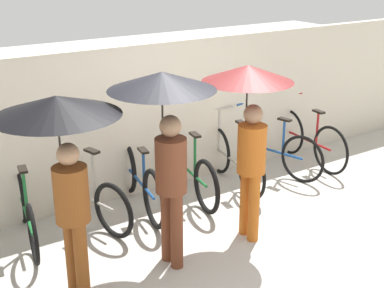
# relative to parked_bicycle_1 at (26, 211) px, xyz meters

# --- Properties ---
(ground_plane) EXTENTS (30.00, 30.00, 0.00)m
(ground_plane) POSITION_rel_parked_bicycle_1_xyz_m (1.82, -1.65, -0.36)
(ground_plane) COLOR #B7B2A8
(back_wall) EXTENTS (13.10, 0.12, 2.01)m
(back_wall) POSITION_rel_parked_bicycle_1_xyz_m (1.82, 0.48, 0.65)
(back_wall) COLOR beige
(back_wall) RESTS_ON ground
(parked_bicycle_1) EXTENTS (0.47, 1.65, 1.04)m
(parked_bicycle_1) POSITION_rel_parked_bicycle_1_xyz_m (0.00, 0.00, 0.00)
(parked_bicycle_1) COLOR black
(parked_bicycle_1) RESTS_ON ground
(parked_bicycle_2) EXTENTS (0.57, 1.66, 1.05)m
(parked_bicycle_2) POSITION_rel_parked_bicycle_1_xyz_m (0.72, 0.02, -0.00)
(parked_bicycle_2) COLOR black
(parked_bicycle_2) RESTS_ON ground
(parked_bicycle_3) EXTENTS (0.50, 1.81, 1.09)m
(parked_bicycle_3) POSITION_rel_parked_bicycle_1_xyz_m (1.46, 0.02, 0.02)
(parked_bicycle_3) COLOR black
(parked_bicycle_3) RESTS_ON ground
(parked_bicycle_4) EXTENTS (0.49, 1.77, 1.06)m
(parked_bicycle_4) POSITION_rel_parked_bicycle_1_xyz_m (2.18, -0.02, 0.01)
(parked_bicycle_4) COLOR black
(parked_bicycle_4) RESTS_ON ground
(parked_bicycle_5) EXTENTS (0.46, 1.65, 1.00)m
(parked_bicycle_5) POSITION_rel_parked_bicycle_1_xyz_m (2.91, -0.05, 0.01)
(parked_bicycle_5) COLOR black
(parked_bicycle_5) RESTS_ON ground
(parked_bicycle_6) EXTENTS (0.57, 1.67, 1.01)m
(parked_bicycle_6) POSITION_rel_parked_bicycle_1_xyz_m (3.64, -0.03, 0.01)
(parked_bicycle_6) COLOR black
(parked_bicycle_6) RESTS_ON ground
(parked_bicycle_7) EXTENTS (0.44, 1.72, 1.00)m
(parked_bicycle_7) POSITION_rel_parked_bicycle_1_xyz_m (4.37, -0.04, 0.03)
(parked_bicycle_7) COLOR black
(parked_bicycle_7) RESTS_ON ground
(pedestrian_leading) EXTENTS (1.15, 1.15, 1.94)m
(pedestrian_leading) POSITION_rel_parked_bicycle_1_xyz_m (0.08, -1.18, 1.23)
(pedestrian_leading) COLOR brown
(pedestrian_leading) RESTS_ON ground
(pedestrian_center) EXTENTS (1.07, 1.07, 2.04)m
(pedestrian_center) POSITION_rel_parked_bicycle_1_xyz_m (1.12, -1.23, 1.27)
(pedestrian_center) COLOR brown
(pedestrian_center) RESTS_ON ground
(pedestrian_trailing) EXTENTS (1.00, 1.00, 1.99)m
(pedestrian_trailing) POSITION_rel_parked_bicycle_1_xyz_m (2.16, -1.24, 1.21)
(pedestrian_trailing) COLOR #B25619
(pedestrian_trailing) RESTS_ON ground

